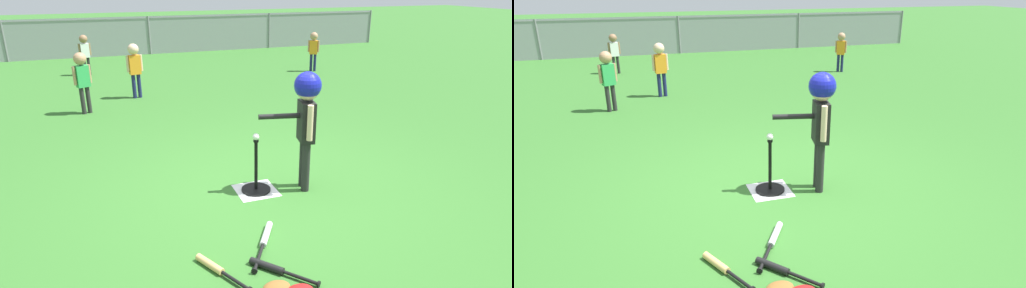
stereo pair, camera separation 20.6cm
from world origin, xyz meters
TOP-DOWN VIEW (x-y plane):
  - ground_plane at (0.00, 0.00)m, footprint 60.00×60.00m
  - home_plate at (-0.13, 0.03)m, footprint 0.44×0.44m
  - batting_tee at (-0.13, 0.03)m, footprint 0.32×0.32m
  - baseball_on_tee at (-0.13, 0.03)m, footprint 0.07×0.07m
  - batter_child at (0.39, -0.09)m, footprint 0.65×0.37m
  - fielder_near_left at (-1.88, 3.82)m, footprint 0.29×0.21m
  - fielder_near_right at (3.54, 5.84)m, footprint 0.25×0.20m
  - fielder_deep_left at (-0.94, 4.62)m, footprint 0.31×0.21m
  - fielder_deep_right at (-1.86, 7.27)m, footprint 0.28×0.19m
  - spare_bat_silver at (-0.39, -0.93)m, footprint 0.42×0.65m
  - spare_bat_wood at (-0.91, -1.18)m, footprint 0.32×0.56m
  - spare_bat_black at (-0.48, -1.35)m, footprint 0.43×0.50m
  - outfield_fence at (0.00, 10.03)m, footprint 16.06×0.06m

SIDE VIEW (x-z plane):
  - ground_plane at x=0.00m, z-range 0.00..0.00m
  - home_plate at x=-0.13m, z-range 0.00..0.01m
  - spare_bat_silver at x=-0.39m, z-range 0.00..0.06m
  - spare_bat_black at x=-0.48m, z-range 0.00..0.06m
  - spare_bat_wood at x=-0.91m, z-range 0.00..0.06m
  - batting_tee at x=-0.13m, z-range -0.21..0.39m
  - outfield_fence at x=0.00m, z-range 0.04..1.19m
  - fielder_deep_right at x=-1.86m, z-range 0.14..1.10m
  - fielder_near_right at x=3.54m, z-range 0.14..1.11m
  - baseball_on_tee at x=-0.13m, z-range 0.59..0.67m
  - fielder_near_left at x=-1.88m, z-range 0.15..1.20m
  - fielder_deep_left at x=-0.94m, z-range 0.15..1.20m
  - batter_child at x=0.39m, z-range 0.28..1.59m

